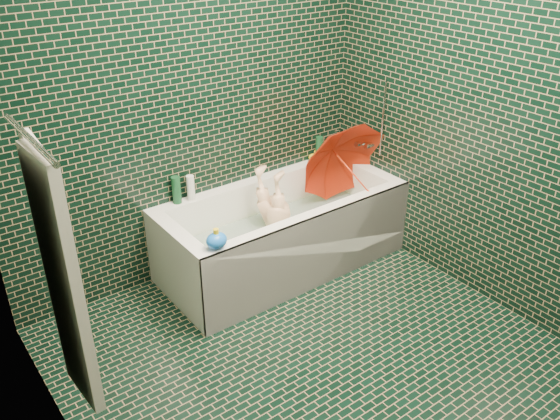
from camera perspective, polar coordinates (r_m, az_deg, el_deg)
floor at (r=3.45m, az=4.56°, el=-15.17°), size 2.80×2.80×0.00m
wall_back at (r=3.83m, az=-8.73°, el=10.97°), size 2.80×0.00×2.80m
wall_left at (r=2.19m, az=-20.83°, el=-4.36°), size 0.00×2.80×2.80m
wall_right at (r=3.70m, az=20.95°, el=8.80°), size 0.00×2.80×2.80m
bathtub at (r=4.17m, az=0.33°, el=-2.86°), size 1.70×0.75×0.55m
bath_mat at (r=4.21m, az=0.18°, el=-3.40°), size 1.35×0.47×0.01m
water at (r=4.14m, az=0.19°, el=-1.71°), size 1.48×0.53×0.00m
towel_rail at (r=2.28m, az=-22.95°, el=6.34°), size 0.02×0.58×0.02m
towel at (r=2.52m, az=-20.35°, el=-5.82°), size 0.08×0.44×1.12m
faucet at (r=4.42m, az=8.80°, el=6.75°), size 0.18×0.19×0.55m
child at (r=4.15m, az=-0.33°, el=-1.46°), size 0.94×0.48×0.34m
umbrella at (r=4.25m, az=6.92°, el=3.64°), size 0.83×0.90×0.87m
soap_bottle_a at (r=4.69m, az=5.90°, el=5.30°), size 0.11×0.11×0.24m
soap_bottle_b at (r=4.67m, az=5.56°, el=5.19°), size 0.12×0.12×0.20m
soap_bottle_c at (r=4.63m, az=4.69°, el=5.03°), size 0.13×0.13×0.16m
bottle_right_tall at (r=4.53m, az=3.79°, el=5.87°), size 0.07×0.07×0.20m
bottle_right_pump at (r=4.69m, az=5.55°, el=6.51°), size 0.07×0.07×0.18m
bottle_left_tall at (r=3.95m, az=-9.94°, el=1.91°), size 0.07×0.07×0.19m
bottle_left_short at (r=3.97m, az=-8.59°, el=2.11°), size 0.05×0.05×0.18m
rubber_duck at (r=4.56m, az=3.29°, el=5.19°), size 0.10×0.07×0.08m
bath_toy at (r=3.42m, az=-6.13°, el=-2.92°), size 0.15×0.14×0.13m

